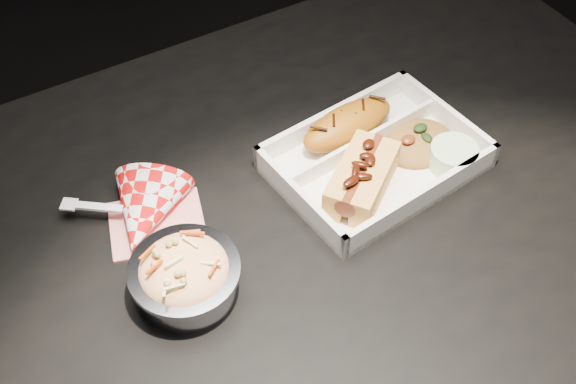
{
  "coord_description": "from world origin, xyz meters",
  "views": [
    {
      "loc": [
        -0.25,
        -0.44,
        1.42
      ],
      "look_at": [
        0.02,
        0.02,
        0.81
      ],
      "focal_mm": 45.0,
      "sensor_mm": 36.0,
      "label": 1
    }
  ],
  "objects_px": {
    "napkin_fork": "(144,213)",
    "food_tray": "(374,160)",
    "foil_coleslaw_cup": "(185,275)",
    "dining_table": "(284,283)",
    "hotdog": "(362,177)",
    "fried_pastry": "(348,125)"
  },
  "relations": [
    {
      "from": "hotdog",
      "to": "food_tray",
      "type": "bearing_deg",
      "value": 0.73
    },
    {
      "from": "hotdog",
      "to": "foil_coleslaw_cup",
      "type": "xyz_separation_m",
      "value": [
        -0.24,
        -0.02,
        -0.0
      ]
    },
    {
      "from": "hotdog",
      "to": "foil_coleslaw_cup",
      "type": "height_order",
      "value": "foil_coleslaw_cup"
    },
    {
      "from": "dining_table",
      "to": "foil_coleslaw_cup",
      "type": "distance_m",
      "value": 0.18
    },
    {
      "from": "fried_pastry",
      "to": "hotdog",
      "type": "height_order",
      "value": "hotdog"
    },
    {
      "from": "food_tray",
      "to": "fried_pastry",
      "type": "bearing_deg",
      "value": 90.0
    },
    {
      "from": "dining_table",
      "to": "napkin_fork",
      "type": "relative_size",
      "value": 7.5
    },
    {
      "from": "fried_pastry",
      "to": "hotdog",
      "type": "xyz_separation_m",
      "value": [
        -0.04,
        -0.09,
        0.0
      ]
    },
    {
      "from": "fried_pastry",
      "to": "napkin_fork",
      "type": "bearing_deg",
      "value": 178.73
    },
    {
      "from": "dining_table",
      "to": "food_tray",
      "type": "height_order",
      "value": "food_tray"
    },
    {
      "from": "fried_pastry",
      "to": "foil_coleslaw_cup",
      "type": "distance_m",
      "value": 0.3
    },
    {
      "from": "dining_table",
      "to": "hotdog",
      "type": "distance_m",
      "value": 0.17
    },
    {
      "from": "napkin_fork",
      "to": "food_tray",
      "type": "bearing_deg",
      "value": 24.79
    },
    {
      "from": "dining_table",
      "to": "fried_pastry",
      "type": "height_order",
      "value": "fried_pastry"
    },
    {
      "from": "dining_table",
      "to": "hotdog",
      "type": "bearing_deg",
      "value": 6.33
    },
    {
      "from": "dining_table",
      "to": "food_tray",
      "type": "bearing_deg",
      "value": 15.67
    },
    {
      "from": "fried_pastry",
      "to": "foil_coleslaw_cup",
      "type": "relative_size",
      "value": 1.14
    },
    {
      "from": "dining_table",
      "to": "hotdog",
      "type": "relative_size",
      "value": 9.29
    },
    {
      "from": "foil_coleslaw_cup",
      "to": "napkin_fork",
      "type": "relative_size",
      "value": 0.76
    },
    {
      "from": "dining_table",
      "to": "napkin_fork",
      "type": "xyz_separation_m",
      "value": [
        -0.13,
        0.11,
        0.11
      ]
    },
    {
      "from": "foil_coleslaw_cup",
      "to": "dining_table",
      "type": "bearing_deg",
      "value": 4.01
    },
    {
      "from": "fried_pastry",
      "to": "napkin_fork",
      "type": "distance_m",
      "value": 0.28
    }
  ]
}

